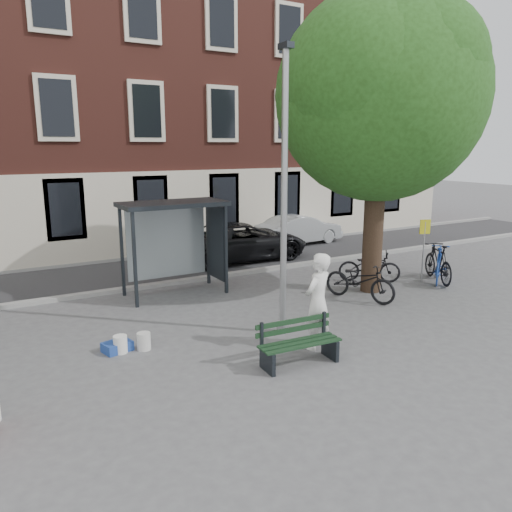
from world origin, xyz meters
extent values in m
plane|color=#4C4C4F|center=(0.00, 0.00, 0.00)|extent=(90.00, 90.00, 0.00)
cube|color=#28282B|center=(0.00, 7.00, 0.01)|extent=(40.00, 4.00, 0.01)
cube|color=gray|center=(0.00, 5.00, 0.06)|extent=(40.00, 0.25, 0.12)
cube|color=gray|center=(0.00, 9.00, 0.06)|extent=(40.00, 0.25, 0.12)
cube|color=brown|center=(0.00, 13.00, 7.00)|extent=(30.00, 8.00, 14.00)
cylinder|color=#9EA0A3|center=(0.00, 0.00, 3.00)|extent=(0.14, 0.14, 6.00)
cylinder|color=#9EA0A3|center=(0.00, 0.00, 0.12)|extent=(0.28, 0.28, 0.24)
cube|color=#1E2328|center=(0.00, 0.00, 6.05)|extent=(0.18, 0.35, 0.12)
cylinder|color=black|center=(4.00, 1.50, 1.70)|extent=(0.56, 0.56, 3.40)
sphere|color=#204514|center=(4.00, 1.50, 5.40)|extent=(5.60, 5.60, 5.60)
sphere|color=#204514|center=(4.90, 1.90, 5.90)|extent=(3.92, 3.92, 3.92)
sphere|color=#204514|center=(3.20, 1.20, 5.70)|extent=(4.20, 4.20, 4.20)
sphere|color=#204514|center=(4.20, 0.60, 6.00)|extent=(3.64, 3.64, 3.64)
cube|color=#1E2328|center=(-2.30, 3.40, 1.25)|extent=(0.08, 0.08, 2.50)
cube|color=#1E2328|center=(0.30, 3.40, 1.25)|extent=(0.08, 0.08, 2.50)
cube|color=#1E2328|center=(-2.30, 4.60, 1.25)|extent=(0.08, 0.08, 2.50)
cube|color=#1E2328|center=(0.30, 4.60, 1.25)|extent=(0.08, 0.08, 2.50)
cube|color=#1E2328|center=(-1.00, 4.00, 2.56)|extent=(2.85, 1.45, 0.12)
cube|color=#8C999E|center=(-1.00, 4.60, 1.38)|extent=(2.34, 0.04, 2.00)
cube|color=#1E2328|center=(0.30, 4.00, 1.38)|extent=(0.12, 1.14, 2.12)
cube|color=#D84C19|center=(0.37, 4.00, 1.38)|extent=(0.02, 0.90, 1.62)
imported|color=white|center=(0.14, -1.08, 1.00)|extent=(0.86, 0.73, 2.01)
cube|color=#1E2328|center=(-1.34, -1.54, 0.21)|extent=(0.11, 0.52, 0.42)
cube|color=#1E2328|center=(0.06, -1.63, 0.21)|extent=(0.11, 0.52, 0.42)
cube|color=#16331B|center=(-0.65, -1.76, 0.44)|extent=(1.63, 0.22, 0.04)
cube|color=#16331B|center=(-0.64, -1.59, 0.44)|extent=(1.63, 0.22, 0.04)
cube|color=#16331B|center=(-0.63, -1.42, 0.44)|extent=(1.63, 0.22, 0.04)
cube|color=#16331B|center=(-0.62, -1.33, 0.62)|extent=(1.63, 0.15, 0.09)
cube|color=#16331B|center=(-0.62, -1.33, 0.79)|extent=(1.63, 0.15, 0.09)
imported|color=black|center=(4.65, 2.27, 0.49)|extent=(1.86, 1.67, 0.98)
imported|color=#1C409C|center=(6.50, 1.21, 0.57)|extent=(1.82, 1.57, 1.13)
imported|color=black|center=(3.14, 1.00, 0.54)|extent=(1.41, 2.18, 1.08)
imported|color=black|center=(6.50, 1.24, 0.60)|extent=(1.40, 2.02, 1.19)
imported|color=black|center=(2.73, 6.95, 0.69)|extent=(5.01, 2.38, 1.38)
imported|color=#9FA2A6|center=(6.30, 8.36, 0.63)|extent=(3.92, 1.65, 1.26)
cube|color=#203F93|center=(-3.50, 0.80, 0.10)|extent=(0.63, 0.52, 0.20)
cylinder|color=silver|center=(-3.00, 0.61, 0.18)|extent=(0.33, 0.33, 0.36)
cylinder|color=white|center=(-3.46, 0.69, 0.18)|extent=(0.28, 0.28, 0.36)
cylinder|color=#9EA0A3|center=(6.05, 1.46, 0.94)|extent=(0.04, 0.04, 1.87)
cube|color=gold|center=(6.05, 1.46, 1.72)|extent=(0.32, 0.15, 0.44)
camera|label=1|loc=(-5.81, -8.87, 4.10)|focal=35.00mm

